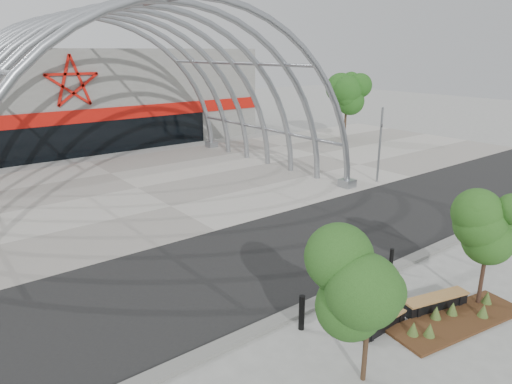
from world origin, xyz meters
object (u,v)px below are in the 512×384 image
signal_pole (380,144)px  bench_0 (382,324)px  street_tree_0 (371,276)px  bench_1 (435,303)px  street_tree_1 (490,228)px  bollard_2 (348,292)px

signal_pole → bench_0: signal_pole is taller
street_tree_0 → bench_1: bearing=9.1°
signal_pole → bench_1: 14.91m
bench_0 → bench_1: bearing=-9.1°
street_tree_1 → bench_1: street_tree_1 is taller
signal_pole → bollard_2: signal_pole is taller
street_tree_1 → bench_1: size_ratio=1.56×
bollard_2 → street_tree_0: bearing=-132.3°
signal_pole → bollard_2: size_ratio=5.10×
signal_pole → bench_1: bearing=-135.2°
street_tree_1 → bench_1: bearing=153.7°
signal_pole → bollard_2: 15.19m
signal_pole → street_tree_1: 14.33m
signal_pole → bench_0: bearing=-141.6°
signal_pole → street_tree_1: bearing=-129.4°
bench_0 → bollard_2: 1.57m
bench_0 → street_tree_0: bearing=-153.7°
street_tree_0 → bench_1: (4.31, 0.69, -2.61)m
signal_pole → bench_0: 16.32m
street_tree_1 → bench_0: bearing=163.9°
street_tree_1 → bollard_2: size_ratio=4.08×
signal_pole → street_tree_1: signal_pole is taller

